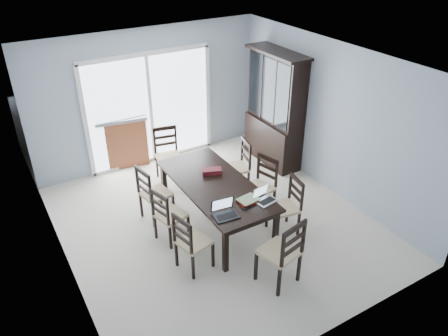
{
  "coord_description": "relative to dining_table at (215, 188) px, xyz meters",
  "views": [
    {
      "loc": [
        -2.76,
        -4.88,
        4.26
      ],
      "look_at": [
        0.15,
        0.0,
        0.98
      ],
      "focal_mm": 35.0,
      "sensor_mm": 36.0,
      "label": 1
    }
  ],
  "objects": [
    {
      "name": "chair_right_mid",
      "position": [
        0.85,
        -0.06,
        -0.09
      ],
      "size": [
        0.52,
        0.51,
        1.11
      ],
      "rotation": [
        0.0,
        0.0,
        1.83
      ],
      "color": "black",
      "rests_on": "floor"
    },
    {
      "name": "dining_table",
      "position": [
        0.0,
        0.0,
        0.0
      ],
      "size": [
        1.0,
        2.2,
        0.75
      ],
      "color": "black",
      "rests_on": "floor"
    },
    {
      "name": "sliding_door",
      "position": [
        0.0,
        2.48,
        0.41
      ],
      "size": [
        2.52,
        0.05,
        2.18
      ],
      "color": "silver",
      "rests_on": "floor"
    },
    {
      "name": "game_box",
      "position": [
        0.11,
        0.29,
        0.11
      ],
      "size": [
        0.34,
        0.25,
        0.08
      ],
      "primitive_type": "cube",
      "rotation": [
        0.0,
        0.0,
        -0.39
      ],
      "color": "#511015",
      "rests_on": "dining_table"
    },
    {
      "name": "floor",
      "position": [
        0.0,
        0.0,
        -0.67
      ],
      "size": [
        5.0,
        5.0,
        0.0
      ],
      "primitive_type": "plane",
      "color": "silver",
      "rests_on": "ground"
    },
    {
      "name": "laptop_dark",
      "position": [
        -0.29,
        -0.81,
        0.13
      ],
      "size": [
        0.36,
        0.27,
        0.23
      ],
      "rotation": [
        0.0,
        0.0,
        -0.12
      ],
      "color": "black",
      "rests_on": "dining_table"
    },
    {
      "name": "book_stack",
      "position": [
        0.15,
        -0.66,
        0.1
      ],
      "size": [
        0.31,
        0.26,
        0.05
      ],
      "rotation": [
        0.0,
        0.0,
        0.0
      ],
      "color": "maroon",
      "rests_on": "dining_table"
    },
    {
      "name": "wall_right",
      "position": [
        2.25,
        0.0,
        0.63
      ],
      "size": [
        0.02,
        5.0,
        2.6
      ],
      "primitive_type": "cube",
      "color": "#96A3B3",
      "rests_on": "floor"
    },
    {
      "name": "railing",
      "position": [
        0.0,
        4.5,
        -0.12
      ],
      "size": [
        4.5,
        0.06,
        1.1
      ],
      "primitive_type": "cube",
      "color": "#99999E",
      "rests_on": "balcony"
    },
    {
      "name": "chair_end_near",
      "position": [
        0.1,
        -1.61,
        -0.05
      ],
      "size": [
        0.53,
        0.54,
        1.19
      ],
      "rotation": [
        0.0,
        0.0,
        0.21
      ],
      "color": "black",
      "rests_on": "floor"
    },
    {
      "name": "chair_right_near",
      "position": [
        0.88,
        -0.71,
        -0.11
      ],
      "size": [
        0.47,
        0.46,
        1.06
      ],
      "rotation": [
        0.0,
        0.0,
        1.41
      ],
      "color": "black",
      "rests_on": "floor"
    },
    {
      "name": "wall_left",
      "position": [
        -2.25,
        0.0,
        0.63
      ],
      "size": [
        0.02,
        5.0,
        2.6
      ],
      "primitive_type": "cube",
      "color": "#96A3B3",
      "rests_on": "floor"
    },
    {
      "name": "hot_tub",
      "position": [
        -0.95,
        3.33,
        -0.17
      ],
      "size": [
        2.21,
        2.04,
        1.01
      ],
      "rotation": [
        0.0,
        0.0,
        -0.17
      ],
      "color": "brown",
      "rests_on": "balcony"
    },
    {
      "name": "chair_left_mid",
      "position": [
        -0.83,
        -0.0,
        -0.12
      ],
      "size": [
        0.49,
        0.48,
        1.04
      ],
      "rotation": [
        0.0,
        0.0,
        -1.31
      ],
      "color": "black",
      "rests_on": "floor"
    },
    {
      "name": "cell_phone",
      "position": [
        0.04,
        -0.8,
        0.08
      ],
      "size": [
        0.11,
        0.05,
        0.01
      ],
      "primitive_type": "cube",
      "rotation": [
        0.0,
        0.0,
        0.05
      ],
      "color": "black",
      "rests_on": "dining_table"
    },
    {
      "name": "china_hutch",
      "position": [
        2.02,
        1.25,
        0.4
      ],
      "size": [
        0.5,
        1.38,
        2.2
      ],
      "color": "black",
      "rests_on": "floor"
    },
    {
      "name": "ceiling",
      "position": [
        0.0,
        0.0,
        1.93
      ],
      "size": [
        5.0,
        5.0,
        0.0
      ],
      "primitive_type": "plane",
      "rotation": [
        3.14,
        0.0,
        0.0
      ],
      "color": "white",
      "rests_on": "back_wall"
    },
    {
      "name": "back_wall",
      "position": [
        0.0,
        2.5,
        0.63
      ],
      "size": [
        4.5,
        0.02,
        2.6
      ],
      "primitive_type": "cube",
      "color": "#96A3B3",
      "rests_on": "floor"
    },
    {
      "name": "chair_left_far",
      "position": [
        -0.82,
        0.62,
        -0.09
      ],
      "size": [
        0.49,
        0.48,
        1.1
      ],
      "rotation": [
        0.0,
        0.0,
        -1.41
      ],
      "color": "black",
      "rests_on": "floor"
    },
    {
      "name": "chair_end_far",
      "position": [
        -0.04,
        1.69,
        -0.07
      ],
      "size": [
        0.51,
        0.52,
        1.15
      ],
      "rotation": [
        0.0,
        0.0,
        2.95
      ],
      "color": "black",
      "rests_on": "floor"
    },
    {
      "name": "chair_right_far",
      "position": [
        0.88,
        0.67,
        -0.09
      ],
      "size": [
        0.5,
        0.49,
        1.1
      ],
      "rotation": [
        0.0,
        0.0,
        1.37
      ],
      "color": "black",
      "rests_on": "floor"
    },
    {
      "name": "laptop_silver",
      "position": [
        0.38,
        -0.79,
        0.13
      ],
      "size": [
        0.33,
        0.26,
        0.21
      ],
      "rotation": [
        0.0,
        0.0,
        0.16
      ],
      "color": "silver",
      "rests_on": "dining_table"
    },
    {
      "name": "balcony",
      "position": [
        0.0,
        3.5,
        -0.72
      ],
      "size": [
        4.5,
        2.0,
        0.1
      ],
      "primitive_type": "cube",
      "color": "gray",
      "rests_on": "ground"
    },
    {
      "name": "chair_left_near",
      "position": [
        -0.83,
        -0.72,
        -0.12
      ],
      "size": [
        0.48,
        0.47,
        1.05
      ],
      "rotation": [
        0.0,
        0.0,
        -1.35
      ],
      "color": "black",
      "rests_on": "floor"
    }
  ]
}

